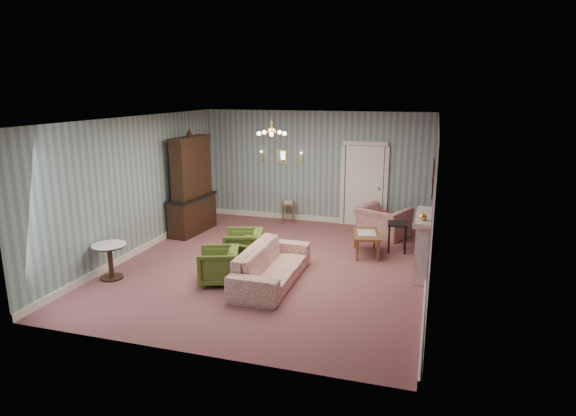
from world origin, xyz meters
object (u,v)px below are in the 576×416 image
(olive_chair_b, at_px, (253,254))
(pedestal_table, at_px, (111,261))
(dresser, at_px, (191,182))
(olive_chair_a, at_px, (218,264))
(olive_chair_c, at_px, (243,245))
(side_table_black, at_px, (397,237))
(coffee_table, at_px, (366,244))
(fireplace, at_px, (422,244))
(wingback_chair, at_px, (383,217))
(sofa_chintz, at_px, (272,259))

(olive_chair_b, bearing_deg, pedestal_table, -60.39)
(dresser, height_order, pedestal_table, dresser)
(olive_chair_a, xyz_separation_m, olive_chair_b, (0.38, 0.76, -0.02))
(olive_chair_c, distance_m, side_table_black, 3.35)
(olive_chair_a, height_order, coffee_table, olive_chair_a)
(olive_chair_b, bearing_deg, side_table_black, 131.22)
(pedestal_table, bearing_deg, olive_chair_a, 11.13)
(fireplace, distance_m, coffee_table, 1.43)
(wingback_chair, bearing_deg, fireplace, 138.48)
(olive_chair_a, relative_size, wingback_chair, 0.65)
(fireplace, bearing_deg, olive_chair_c, -172.28)
(olive_chair_c, relative_size, sofa_chintz, 0.34)
(dresser, bearing_deg, coffee_table, -0.81)
(olive_chair_b, distance_m, coffee_table, 2.52)
(olive_chair_c, bearing_deg, coffee_table, 102.67)
(olive_chair_b, xyz_separation_m, wingback_chair, (2.17, 3.00, 0.14))
(olive_chair_c, xyz_separation_m, fireplace, (3.46, 0.47, 0.20))
(olive_chair_c, relative_size, fireplace, 0.54)
(dresser, relative_size, pedestal_table, 3.71)
(olive_chair_a, relative_size, side_table_black, 1.12)
(olive_chair_a, relative_size, fireplace, 0.51)
(wingback_chair, bearing_deg, side_table_black, 136.92)
(coffee_table, distance_m, side_table_black, 0.74)
(olive_chair_b, distance_m, sofa_chintz, 0.70)
(olive_chair_c, relative_size, pedestal_table, 1.13)
(fireplace, height_order, side_table_black, fireplace)
(olive_chair_c, height_order, side_table_black, olive_chair_c)
(pedestal_table, bearing_deg, fireplace, 19.44)
(fireplace, distance_m, pedestal_table, 5.85)
(dresser, xyz_separation_m, fireplace, (5.47, -1.22, -0.67))
(side_table_black, xyz_separation_m, pedestal_table, (-4.96, -3.13, 0.02))
(coffee_table, bearing_deg, sofa_chintz, -125.70)
(dresser, bearing_deg, side_table_black, 4.69)
(side_table_black, bearing_deg, olive_chair_c, -150.42)
(coffee_table, relative_size, side_table_black, 1.48)
(side_table_black, bearing_deg, sofa_chintz, -130.30)
(pedestal_table, bearing_deg, olive_chair_c, 35.74)
(olive_chair_a, relative_size, coffee_table, 0.75)
(olive_chair_c, xyz_separation_m, coffee_table, (2.30, 1.24, -0.14))
(dresser, distance_m, side_table_black, 5.01)
(sofa_chintz, relative_size, pedestal_table, 3.37)
(fireplace, xyz_separation_m, pedestal_table, (-5.51, -1.94, -0.24))
(olive_chair_a, bearing_deg, olive_chair_b, 133.68)
(coffee_table, distance_m, pedestal_table, 5.13)
(sofa_chintz, distance_m, fireplace, 2.88)
(dresser, xyz_separation_m, coffee_table, (4.31, -0.45, -1.00))
(olive_chair_b, xyz_separation_m, side_table_black, (2.58, 1.98, -0.02))
(wingback_chair, bearing_deg, pedestal_table, 67.34)
(olive_chair_c, xyz_separation_m, side_table_black, (2.91, 1.65, -0.06))
(dresser, distance_m, pedestal_table, 3.29)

